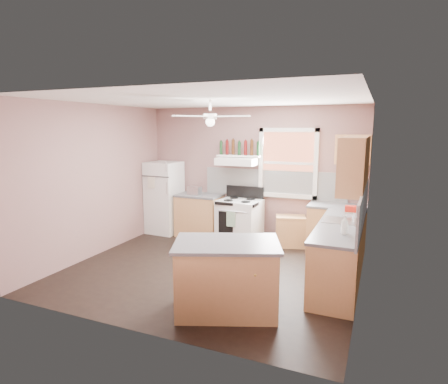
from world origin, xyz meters
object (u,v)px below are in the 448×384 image
at_px(refrigerator, 164,198).
at_px(stove, 240,221).
at_px(toaster, 194,191).
at_px(cart, 290,232).
at_px(island, 227,278).

xyz_separation_m(refrigerator, stove, (1.77, -0.04, -0.35)).
bearing_deg(toaster, stove, 9.80).
distance_m(toaster, cart, 2.13).
relative_size(stove, cart, 1.55).
distance_m(stove, island, 2.90).
bearing_deg(stove, refrigerator, -175.60).
xyz_separation_m(stove, island, (0.87, -2.77, 0.00)).
bearing_deg(cart, island, -109.14).
xyz_separation_m(toaster, stove, (0.99, 0.03, -0.56)).
xyz_separation_m(refrigerator, toaster, (0.78, -0.08, 0.21)).
relative_size(cart, island, 0.46).
distance_m(refrigerator, toaster, 0.81).
distance_m(stove, cart, 1.02).
height_order(toaster, island, toaster).
height_order(cart, island, island).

